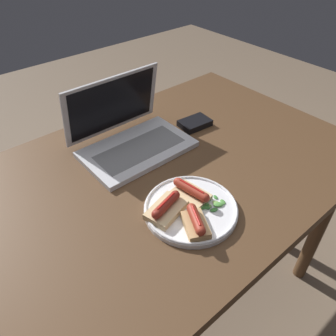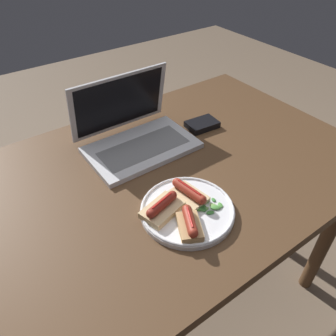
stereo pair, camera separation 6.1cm
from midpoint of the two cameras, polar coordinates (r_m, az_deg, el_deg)
The scene contains 9 objects.
ground_plane at distance 1.63m, azimuth -1.49°, elevation -21.05°, with size 6.00×6.00×0.00m, color #75604C.
desk at distance 1.10m, azimuth -2.07°, elevation -3.62°, with size 1.32×0.86×0.76m.
laptop at distance 1.13m, azimuth -8.13°, elevation 5.49°, with size 0.36×0.27×0.23m.
plate at distance 0.90m, azimuth 2.05°, elevation -7.11°, with size 0.26×0.26×0.02m.
sausage_toast_left at distance 0.88m, azimuth -2.34°, elevation -7.03°, with size 0.13×0.10×0.05m.
sausage_toast_middle at distance 0.92m, azimuth 2.13°, elevation -4.31°, with size 0.08×0.12×0.04m.
sausage_toast_right at distance 0.84m, azimuth 2.75°, elevation -9.47°, with size 0.09×0.11×0.05m.
salad_pile at distance 0.91m, azimuth 5.59°, elevation -6.40°, with size 0.08×0.07×0.01m.
external_drive at distance 1.25m, azimuth 3.30°, elevation 7.79°, with size 0.12×0.09×0.02m.
Camera 1 is at (-0.51, -0.62, 1.42)m, focal length 35.00 mm.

